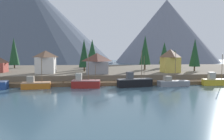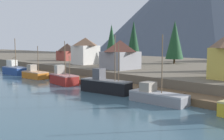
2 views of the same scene
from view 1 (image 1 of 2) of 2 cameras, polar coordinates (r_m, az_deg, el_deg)
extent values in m
cube|color=#3D5B6B|center=(80.69, -2.15, -2.34)|extent=(400.00, 400.00, 1.00)
cube|color=brown|center=(62.77, -0.96, -3.35)|extent=(80.00, 4.00, 1.00)
cylinder|color=brown|center=(62.33, -19.47, -3.37)|extent=(0.36, 0.36, 1.60)
cylinder|color=brown|center=(61.00, -12.12, -3.38)|extent=(0.36, 0.36, 1.60)
cylinder|color=brown|center=(60.70, -4.57, -3.34)|extent=(0.36, 0.36, 1.60)
cylinder|color=brown|center=(61.46, 2.91, -3.23)|extent=(0.36, 0.36, 1.60)
cylinder|color=brown|center=(63.22, 10.10, -3.08)|extent=(0.36, 0.36, 1.60)
cylinder|color=brown|center=(65.92, 16.80, -2.90)|extent=(0.36, 0.36, 1.60)
cylinder|color=brown|center=(69.43, 22.89, -2.70)|extent=(0.36, 0.36, 1.60)
cube|color=#665B4C|center=(92.43, -2.69, -0.40)|extent=(400.00, 56.00, 2.50)
cone|color=#475160|center=(220.20, -21.28, 11.67)|extent=(158.60, 158.60, 76.12)
cone|color=slate|center=(223.14, 13.44, 9.44)|extent=(95.41, 95.41, 58.26)
cube|color=#CC6B1E|center=(59.92, -18.43, -3.75)|extent=(7.08, 3.57, 1.39)
cube|color=tan|center=(59.82, -18.45, -3.00)|extent=(7.08, 3.57, 0.20)
cube|color=gray|center=(59.89, -19.71, -2.18)|extent=(1.82, 1.87, 1.53)
cylinder|color=brown|center=(59.37, -17.19, -0.07)|extent=(0.15, 0.15, 5.89)
cube|color=maroon|center=(58.49, -6.52, -3.57)|extent=(7.35, 3.68, 1.75)
cube|color=#AD6C6A|center=(58.37, -6.53, -2.62)|extent=(7.35, 3.68, 0.20)
cube|color=#B2AD9E|center=(58.48, -8.29, -1.65)|extent=(1.64, 1.91, 1.77)
cylinder|color=brown|center=(57.99, -5.94, 0.71)|extent=(0.15, 0.15, 6.60)
cylinder|color=brown|center=(57.94, -4.17, -0.66)|extent=(0.12, 0.12, 3.82)
cube|color=black|center=(59.72, 5.70, -3.30)|extent=(9.36, 3.82, 1.96)
cube|color=slate|center=(59.58, 5.71, -2.27)|extent=(9.36, 3.82, 0.20)
cube|color=#4C4C51|center=(58.98, 4.48, -1.34)|extent=(1.77, 1.93, 1.82)
cylinder|color=brown|center=(60.01, 7.43, 1.35)|extent=(0.14, 0.14, 7.29)
cylinder|color=brown|center=(60.33, 8.04, 0.74)|extent=(0.12, 0.12, 5.98)
cube|color=gray|center=(63.08, 15.10, -3.34)|extent=(8.41, 3.22, 1.27)
cube|color=#9F9FA2|center=(62.98, 15.11, -2.68)|extent=(8.41, 3.22, 0.20)
cube|color=gray|center=(62.18, 13.71, -2.05)|extent=(1.81, 2.17, 1.28)
cylinder|color=brown|center=(62.85, 15.60, 0.99)|extent=(0.14, 0.14, 7.86)
cube|color=gold|center=(69.15, 25.27, -2.83)|extent=(9.22, 2.80, 1.52)
cube|color=tan|center=(69.05, 25.30, -2.12)|extent=(9.22, 2.80, 0.20)
cube|color=#B2AD9E|center=(67.94, 23.67, -1.29)|extent=(1.69, 1.62, 1.87)
cylinder|color=brown|center=(69.06, 25.84, 0.77)|extent=(0.16, 0.16, 6.77)
cube|color=gold|center=(76.29, 14.35, 1.26)|extent=(5.12, 5.55, 4.93)
pyramid|color=brown|center=(76.18, 14.40, 4.10)|extent=(5.38, 5.83, 2.65)
cube|color=gray|center=(70.52, -3.79, 0.68)|extent=(6.56, 6.63, 3.80)
pyramid|color=brown|center=(70.39, -3.81, 3.24)|extent=(6.88, 6.96, 2.50)
cube|color=silver|center=(74.03, -16.24, 1.15)|extent=(5.64, 5.67, 4.98)
pyramid|color=brown|center=(73.93, -16.30, 3.89)|extent=(5.92, 5.95, 2.12)
cylinder|color=#4C3823|center=(92.28, -4.92, 0.76)|extent=(0.50, 0.50, 1.29)
cone|color=#194223|center=(92.10, -4.95, 4.42)|extent=(4.92, 4.92, 10.49)
cylinder|color=#4C3823|center=(104.42, 15.35, 0.97)|extent=(0.50, 0.50, 1.06)
cone|color=#1E4C28|center=(104.27, 15.39, 3.09)|extent=(3.34, 3.34, 6.66)
cylinder|color=#4C3823|center=(102.60, -23.22, 0.81)|extent=(0.50, 0.50, 1.39)
cone|color=#194223|center=(102.44, -23.32, 4.33)|extent=(4.29, 4.29, 11.22)
cylinder|color=#4C3823|center=(86.94, 8.24, 0.73)|extent=(0.50, 0.50, 1.95)
cone|color=#194223|center=(86.77, 8.29, 5.00)|extent=(4.27, 4.27, 11.00)
cylinder|color=#4C3823|center=(84.98, 19.92, 0.32)|extent=(0.50, 0.50, 1.62)
cone|color=#194223|center=(84.80, 20.02, 4.12)|extent=(3.79, 3.79, 9.66)
cylinder|color=#4C3823|center=(99.58, 12.92, 1.04)|extent=(0.50, 0.50, 1.69)
cone|color=#194223|center=(99.43, 12.97, 4.18)|extent=(4.55, 4.55, 9.22)
cylinder|color=#4C3823|center=(79.10, -6.95, 0.21)|extent=(0.50, 0.50, 1.48)
cone|color=#14381E|center=(78.90, -6.99, 4.26)|extent=(3.75, 3.75, 9.67)
camera|label=2|loc=(53.76, 51.18, 1.99)|focal=43.35mm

